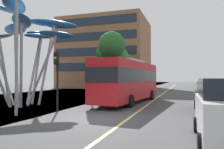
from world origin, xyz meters
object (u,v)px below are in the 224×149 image
at_px(traffic_light_kerb_far, 89,72).
at_px(street_lamp, 21,36).
at_px(leaf_sculpture, 23,31).
at_px(traffic_light_opposite, 111,73).
at_px(no_entry_sign, 97,82).
at_px(pedestrian, 106,95).
at_px(traffic_light_island_mid, 104,72).
at_px(red_bus, 129,79).
at_px(traffic_light_kerb_near, 57,69).
at_px(car_parked_mid, 212,97).

distance_m(traffic_light_kerb_far, street_lamp, 7.86).
distance_m(leaf_sculpture, traffic_light_opposite, 10.27).
bearing_deg(leaf_sculpture, street_lamp, -50.90).
bearing_deg(no_entry_sign, traffic_light_kerb_far, -83.86).
relative_size(leaf_sculpture, street_lamp, 1.32).
height_order(traffic_light_kerb_far, pedestrian, traffic_light_kerb_far).
relative_size(traffic_light_opposite, street_lamp, 0.52).
bearing_deg(no_entry_sign, traffic_light_island_mid, 59.48).
distance_m(red_bus, no_entry_sign, 3.85).
bearing_deg(traffic_light_kerb_near, traffic_light_island_mid, 90.31).
height_order(traffic_light_kerb_near, traffic_light_kerb_far, traffic_light_kerb_near).
relative_size(traffic_light_island_mid, no_entry_sign, 1.42).
height_order(red_bus, no_entry_sign, red_bus).
relative_size(pedestrian, no_entry_sign, 0.60).
distance_m(leaf_sculpture, no_entry_sign, 8.28).
distance_m(traffic_light_opposite, street_lamp, 12.87).
distance_m(red_bus, traffic_light_opposite, 5.03).
bearing_deg(red_bus, pedestrian, -109.99).
distance_m(red_bus, leaf_sculpture, 9.77).
xyz_separation_m(leaf_sculpture, traffic_light_kerb_far, (4.34, 3.45, -3.27)).
distance_m(red_bus, traffic_light_island_mid, 3.85).
bearing_deg(leaf_sculpture, traffic_light_opposite, 61.41).
height_order(leaf_sculpture, pedestrian, leaf_sculpture).
xyz_separation_m(traffic_light_opposite, street_lamp, (-1.34, -12.66, 1.89)).
xyz_separation_m(traffic_light_island_mid, no_entry_sign, (-0.47, -0.80, -1.01)).
bearing_deg(pedestrian, car_parked_mid, -5.15).
height_order(leaf_sculpture, traffic_light_kerb_far, leaf_sculpture).
relative_size(red_bus, no_entry_sign, 4.13).
bearing_deg(traffic_light_island_mid, no_entry_sign, -120.52).
xyz_separation_m(car_parked_mid, no_entry_sign, (-9.99, 4.96, 0.90)).
xyz_separation_m(traffic_light_kerb_near, street_lamp, (-1.27, -1.82, 1.83)).
height_order(traffic_light_island_mid, no_entry_sign, traffic_light_island_mid).
bearing_deg(pedestrian, street_lamp, -119.83).
bearing_deg(traffic_light_island_mid, traffic_light_kerb_far, -93.69).
relative_size(red_bus, traffic_light_opposite, 3.03).
distance_m(red_bus, traffic_light_kerb_near, 7.58).
height_order(traffic_light_kerb_near, car_parked_mid, traffic_light_kerb_near).
distance_m(traffic_light_kerb_near, pedestrian, 4.80).
xyz_separation_m(traffic_light_kerb_near, car_parked_mid, (9.47, 3.22, -1.86)).
bearing_deg(leaf_sculpture, traffic_light_island_mid, 55.81).
relative_size(traffic_light_kerb_near, traffic_light_opposite, 1.02).
xyz_separation_m(red_bus, car_parked_mid, (6.38, -3.66, -1.15)).
distance_m(red_bus, street_lamp, 10.06).
bearing_deg(pedestrian, no_entry_sign, 120.53).
distance_m(traffic_light_island_mid, street_lamp, 11.02).
distance_m(street_lamp, no_entry_sign, 10.41).
relative_size(traffic_light_opposite, car_parked_mid, 0.98).
height_order(traffic_light_opposite, car_parked_mid, traffic_light_opposite).
xyz_separation_m(red_bus, pedestrian, (-1.09, -2.99, -1.26)).
distance_m(street_lamp, pedestrian, 7.60).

